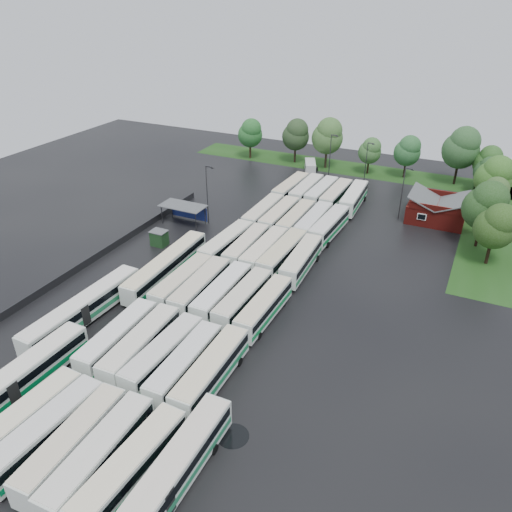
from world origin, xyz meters
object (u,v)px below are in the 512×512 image
at_px(artic_bus_east, 163,487).
at_px(minibus, 310,167).
at_px(brick_building, 436,211).
at_px(artic_bus_west_a, 13,384).

bearing_deg(artic_bus_east, minibus, 101.34).
height_order(artic_bus_east, minibus, artic_bus_east).
height_order(brick_building, artic_bus_east, brick_building).
relative_size(artic_bus_west_a, artic_bus_east, 0.98).
height_order(artic_bus_west_a, artic_bus_east, artic_bus_east).
xyz_separation_m(artic_bus_west_a, minibus, (3.20, 80.80, -0.45)).
distance_m(artic_bus_west_a, artic_bus_east, 21.43).
bearing_deg(brick_building, artic_bus_east, -99.91).
bearing_deg(artic_bus_west_a, minibus, 88.95).
relative_size(brick_building, minibus, 1.52).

